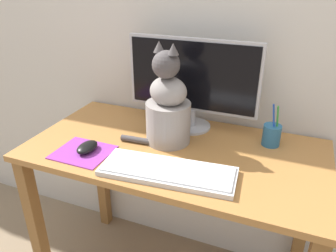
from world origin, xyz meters
The scene contains 8 objects.
wall_back centered at (0.00, 0.32, 1.25)m, with size 7.00×0.04×2.50m.
desk centered at (0.00, 0.00, 0.63)m, with size 1.14×0.59×0.76m.
monitor centered at (0.00, 0.20, 0.97)m, with size 0.55×0.17×0.38m.
keyboard centered at (0.04, -0.17, 0.77)m, with size 0.47×0.20×0.02m.
mousepad_left centered at (-0.31, -0.16, 0.76)m, with size 0.21×0.18×0.00m.
computer_mouse_left centered at (-0.29, -0.15, 0.78)m, with size 0.06×0.10×0.03m.
cat centered at (-0.05, 0.04, 0.90)m, with size 0.28×0.22×0.40m.
pen_cup centered at (0.34, 0.16, 0.80)m, with size 0.07×0.07×0.17m.
Camera 1 is at (0.39, -1.03, 1.39)m, focal length 35.00 mm.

